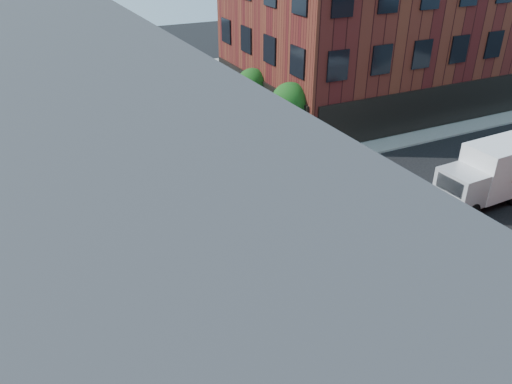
{
  "coord_description": "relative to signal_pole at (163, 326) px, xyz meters",
  "views": [
    {
      "loc": [
        -9.34,
        -18.71,
        14.24
      ],
      "look_at": [
        0.24,
        0.66,
        2.5
      ],
      "focal_mm": 35.0,
      "sensor_mm": 36.0,
      "label": 1
    }
  ],
  "objects": [
    {
      "name": "sidewalk_ne",
      "position": [
        27.72,
        27.68,
        -2.78
      ],
      "size": [
        30.0,
        30.0,
        0.15
      ],
      "primitive_type": "cube",
      "color": "gray",
      "rests_on": "ground"
    },
    {
      "name": "building_ne",
      "position": [
        27.22,
        22.68,
        3.14
      ],
      "size": [
        25.0,
        16.0,
        12.0
      ],
      "primitive_type": "cube",
      "color": "#461112",
      "rests_on": "ground"
    },
    {
      "name": "traffic_cone",
      "position": [
        4.41,
        2.94,
        -2.56
      ],
      "size": [
        0.4,
        0.4,
        0.62
      ],
      "rotation": [
        0.0,
        0.0,
        -0.22
      ],
      "color": "orange",
      "rests_on": "ground"
    },
    {
      "name": "box_truck",
      "position": [
        21.06,
        4.68,
        -1.06
      ],
      "size": [
        7.71,
        2.55,
        3.45
      ],
      "rotation": [
        0.0,
        0.0,
        0.03
      ],
      "color": "white",
      "rests_on": "ground"
    },
    {
      "name": "tree_near",
      "position": [
        14.28,
        16.65,
        0.3
      ],
      "size": [
        2.69,
        2.69,
        4.49
      ],
      "color": "black",
      "rests_on": "ground"
    },
    {
      "name": "signal_pole",
      "position": [
        0.0,
        0.0,
        0.0
      ],
      "size": [
        1.29,
        1.24,
        4.6
      ],
      "color": "black",
      "rests_on": "ground"
    },
    {
      "name": "tree_far",
      "position": [
        14.28,
        22.65,
        0.02
      ],
      "size": [
        2.43,
        2.43,
        4.07
      ],
      "color": "black",
      "rests_on": "ground"
    },
    {
      "name": "ground",
      "position": [
        6.72,
        6.68,
        -2.86
      ],
      "size": [
        120.0,
        120.0,
        0.0
      ],
      "primitive_type": "plane",
      "color": "black",
      "rests_on": "ground"
    }
  ]
}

